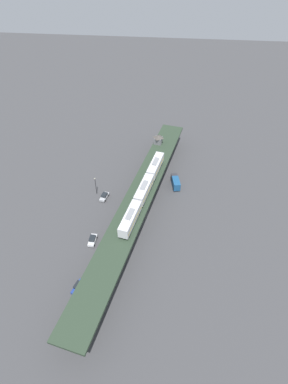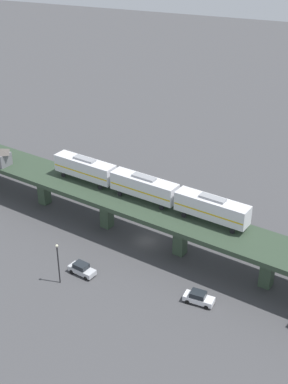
{
  "view_description": "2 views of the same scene",
  "coord_description": "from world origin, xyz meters",
  "views": [
    {
      "loc": [
        -9.33,
        66.49,
        69.86
      ],
      "look_at": [
        -1.67,
        -1.23,
        8.42
      ],
      "focal_mm": 28.0,
      "sensor_mm": 36.0,
      "label": 1
    },
    {
      "loc": [
        70.29,
        28.98,
        51.01
      ],
      "look_at": [
        -1.67,
        -1.23,
        8.42
      ],
      "focal_mm": 50.0,
      "sensor_mm": 36.0,
      "label": 2
    }
  ],
  "objects": [
    {
      "name": "elevated_viaduct",
      "position": [
        -0.03,
        -0.16,
        5.97
      ],
      "size": [
        25.94,
        91.9,
        6.92
      ],
      "color": "#2C3D2C",
      "rests_on": "ground"
    },
    {
      "name": "delivery_truck",
      "position": [
        -11.32,
        -15.13,
        1.76
      ],
      "size": [
        3.66,
        7.51,
        3.2
      ],
      "color": "#333338",
      "rests_on": "ground"
    },
    {
      "name": "ground_plane",
      "position": [
        0.0,
        0.0,
        0.0
      ],
      "size": [
        400.0,
        400.0,
        0.0
      ],
      "primitive_type": "plane",
      "color": "#424244"
    },
    {
      "name": "street_car_blue",
      "position": [
        11.84,
        28.27,
        0.94
      ],
      "size": [
        3.02,
        4.74,
        1.89
      ],
      "color": "#233D93",
      "rests_on": "ground"
    },
    {
      "name": "street_car_white",
      "position": [
        11.88,
        12.97,
        0.94
      ],
      "size": [
        2.06,
        4.45,
        1.89
      ],
      "color": "silver",
      "rests_on": "ground"
    },
    {
      "name": "street_lamp",
      "position": [
        15.54,
        -7.85,
        4.11
      ],
      "size": [
        0.44,
        0.44,
        6.94
      ],
      "color": "black",
      "rests_on": "ground"
    },
    {
      "name": "subway_train",
      "position": [
        -1.67,
        -1.23,
        9.46
      ],
      "size": [
        9.9,
        37.04,
        4.45
      ],
      "color": "silver",
      "rests_on": "elevated_viaduct"
    },
    {
      "name": "signal_hut",
      "position": [
        -3.69,
        -31.31,
        8.72
      ],
      "size": [
        3.78,
        3.78,
        3.4
      ],
      "color": "slate",
      "rests_on": "elevated_viaduct"
    },
    {
      "name": "street_car_silver",
      "position": [
        12.38,
        -5.8,
        0.94
      ],
      "size": [
        2.67,
        4.68,
        1.89
      ],
      "color": "#B7BABF",
      "rests_on": "ground"
    }
  ]
}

